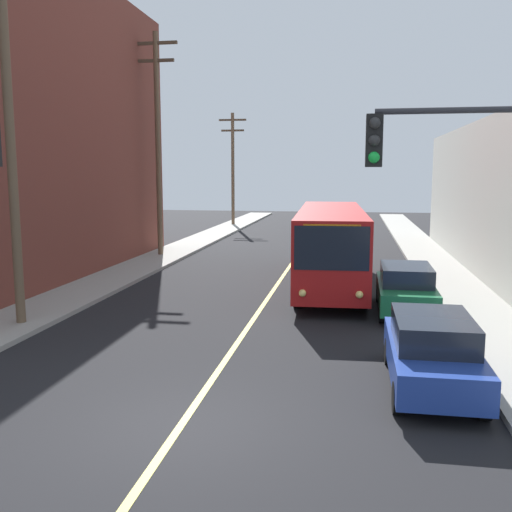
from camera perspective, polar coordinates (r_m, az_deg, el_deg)
The scene contains 11 objects.
ground_plane at distance 11.18m, azimuth -7.62°, elevation -16.59°, with size 120.00×120.00×0.00m, color black.
sidewalk_left at distance 22.69m, azimuth -17.74°, elevation -3.83°, with size 2.50×90.00×0.15m, color gray.
sidewalk_right at distance 20.63m, azimuth 21.11°, elevation -5.19°, with size 2.50×90.00×0.15m, color gray.
lane_stripe_center at distance 25.30m, azimuth 2.46°, elevation -2.37°, with size 0.16×60.00×0.01m, color #D8CC4C.
city_bus at distance 24.02m, azimuth 7.45°, elevation 1.37°, with size 3.05×12.24×3.20m.
parked_car_blue at distance 13.19m, azimuth 17.12°, elevation -9.04°, with size 1.83×4.41×1.62m.
parked_car_green at distance 19.88m, azimuth 14.67°, elevation -3.13°, with size 1.86×4.42×1.62m.
utility_pole_near at distance 18.61m, azimuth -23.45°, elevation 13.52°, with size 2.40×0.28×11.83m.
utility_pole_mid at distance 32.30m, azimuth -9.76°, elevation 11.71°, with size 2.40×0.28×11.98m.
utility_pole_far at distance 50.78m, azimuth -2.33°, elevation 9.19°, with size 2.40×0.28×9.66m.
traffic_signal_right_corner at distance 11.70m, azimuth 21.23°, elevation 5.85°, with size 3.75×0.48×6.00m.
Camera 1 is at (3.08, -9.67, 4.69)m, focal length 40.16 mm.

